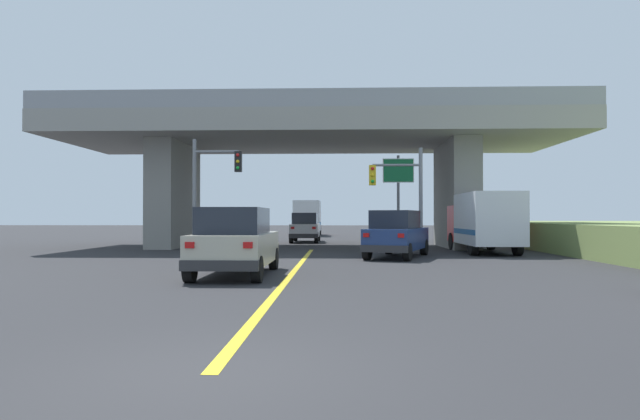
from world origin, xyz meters
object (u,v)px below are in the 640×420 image
at_px(traffic_signal_farside, 210,181).
at_px(box_truck, 484,221).
at_px(suv_lead, 236,242).
at_px(suv_crossing, 397,234).
at_px(sedan_oncoming, 305,227).
at_px(highway_sign, 398,180).
at_px(traffic_signal_nearside, 402,188).
at_px(semi_truck_distant, 308,218).

bearing_deg(traffic_signal_farside, box_truck, 6.18).
relative_size(suv_lead, suv_crossing, 0.93).
bearing_deg(sedan_oncoming, highway_sign, -60.31).
height_order(suv_lead, highway_sign, highway_sign).
xyz_separation_m(suv_crossing, highway_sign, (0.59, 4.75, 2.62)).
height_order(traffic_signal_farside, highway_sign, traffic_signal_farside).
xyz_separation_m(box_truck, traffic_signal_nearside, (-4.03, -0.74, 1.57)).
bearing_deg(suv_crossing, semi_truck_distant, 120.17).
height_order(suv_lead, box_truck, box_truck).
relative_size(suv_crossing, sedan_oncoming, 1.09).
distance_m(box_truck, traffic_signal_farside, 13.29).
bearing_deg(suv_lead, semi_truck_distant, 89.69).
bearing_deg(traffic_signal_nearside, suv_crossing, -102.18).
bearing_deg(suv_crossing, suv_lead, -108.06).
xyz_separation_m(suv_lead, semi_truck_distant, (0.19, 34.53, 0.65)).
bearing_deg(suv_crossing, traffic_signal_farside, -173.16).
height_order(traffic_signal_farside, semi_truck_distant, traffic_signal_farside).
relative_size(box_truck, highway_sign, 1.31).
bearing_deg(sedan_oncoming, semi_truck_distant, 92.51).
xyz_separation_m(sedan_oncoming, traffic_signal_farside, (-3.71, -12.36, 2.40)).
bearing_deg(semi_truck_distant, traffic_signal_farside, -97.07).
bearing_deg(highway_sign, traffic_signal_farside, -162.22).
distance_m(suv_lead, semi_truck_distant, 34.54).
xyz_separation_m(traffic_signal_nearside, traffic_signal_farside, (-9.05, -0.68, 0.32)).
xyz_separation_m(sedan_oncoming, semi_truck_distant, (-0.57, 12.98, 0.66)).
height_order(suv_crossing, highway_sign, highway_sign).
xyz_separation_m(traffic_signal_farside, highway_sign, (9.10, 2.92, 0.22)).
relative_size(sedan_oncoming, semi_truck_distant, 0.70).
relative_size(suv_lead, highway_sign, 0.98).
distance_m(sedan_oncoming, traffic_signal_nearside, 13.02).
bearing_deg(traffic_signal_nearside, suv_lead, -121.71).
distance_m(suv_lead, sedan_oncoming, 21.57).
xyz_separation_m(suv_crossing, semi_truck_distant, (-5.37, 27.18, 0.66)).
bearing_deg(box_truck, suv_crossing, -144.59).
height_order(sedan_oncoming, semi_truck_distant, semi_truck_distant).
relative_size(suv_crossing, traffic_signal_farside, 0.96).
bearing_deg(suv_lead, traffic_signal_farside, 107.83).
bearing_deg(suv_lead, sedan_oncoming, 87.99).
relative_size(suv_crossing, traffic_signal_nearside, 1.03).
height_order(suv_crossing, traffic_signal_farside, traffic_signal_farside).
distance_m(box_truck, semi_truck_distant, 25.91).
relative_size(box_truck, traffic_signal_nearside, 1.28).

